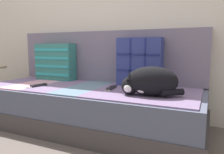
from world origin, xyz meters
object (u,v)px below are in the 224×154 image
at_px(throw_pillow_striped, 56,62).
at_px(sleeping_cat, 148,82).
at_px(throw_pillow_quilted, 140,62).
at_px(game_remote_near, 38,85).
at_px(game_remote_far, 111,88).
at_px(couch, 88,106).

distance_m(throw_pillow_striped, sleeping_cat, 1.11).
height_order(throw_pillow_quilted, throw_pillow_striped, throw_pillow_quilted).
distance_m(game_remote_near, game_remote_far, 0.62).
xyz_separation_m(couch, game_remote_far, (0.23, -0.04, 0.18)).
distance_m(sleeping_cat, game_remote_far, 0.36).
relative_size(throw_pillow_quilted, game_remote_far, 1.94).
relative_size(throw_pillow_striped, game_remote_near, 2.17).
height_order(couch, game_remote_far, game_remote_far).
bearing_deg(sleeping_cat, game_remote_near, -177.73).
xyz_separation_m(game_remote_near, game_remote_far, (0.60, 0.15, 0.00)).
distance_m(throw_pillow_striped, game_remote_near, 0.44).
xyz_separation_m(couch, sleeping_cat, (0.56, -0.15, 0.27)).
height_order(throw_pillow_quilted, game_remote_far, throw_pillow_quilted).
xyz_separation_m(throw_pillow_striped, game_remote_far, (0.72, -0.23, -0.17)).
height_order(sleeping_cat, game_remote_far, sleeping_cat).
relative_size(throw_pillow_quilted, sleeping_cat, 0.98).
height_order(throw_pillow_striped, sleeping_cat, throw_pillow_striped).
height_order(throw_pillow_striped, game_remote_near, throw_pillow_striped).
distance_m(throw_pillow_quilted, sleeping_cat, 0.40).
relative_size(sleeping_cat, game_remote_far, 1.99).
bearing_deg(sleeping_cat, game_remote_far, 160.57).
bearing_deg(sleeping_cat, throw_pillow_quilted, 116.30).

